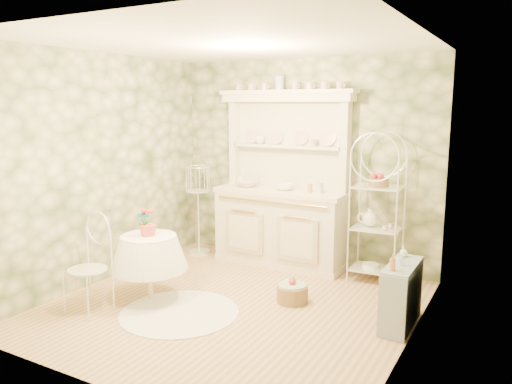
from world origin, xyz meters
The scene contains 22 objects.
floor centered at (0.00, 0.00, 0.00)m, with size 3.60×3.60×0.00m, color tan.
ceiling centered at (0.00, 0.00, 2.70)m, with size 3.60×3.60×0.00m, color white.
wall_left centered at (-1.80, 0.00, 1.35)m, with size 3.60×3.60×0.00m, color beige.
wall_right centered at (1.80, 0.00, 1.35)m, with size 3.60×3.60×0.00m, color beige.
wall_back centered at (0.00, 1.80, 1.35)m, with size 3.60×3.60×0.00m, color beige.
wall_front centered at (0.00, -1.80, 1.35)m, with size 3.60×3.60×0.00m, color beige.
kitchen_dresser centered at (-0.20, 1.52, 1.15)m, with size 1.87×0.61×2.29m, color white.
bakers_rack centered at (1.09, 1.49, 0.88)m, with size 0.55×0.39×1.76m, color white.
side_shelf centered at (1.66, 0.39, 0.32)m, with size 0.28×0.75×0.64m, color #96A0B7.
round_table centered at (-0.90, -0.27, 0.34)m, with size 0.62×0.62×0.68m, color white.
cafe_chair centered at (-1.22, -0.84, 0.42)m, with size 0.38×0.38×0.84m, color white.
birdcage_stand centered at (-1.42, 1.38, 0.74)m, with size 0.35×0.35×1.48m, color white.
floor_basket centered at (0.50, 0.41, 0.10)m, with size 0.32×0.32×0.21m, color olive.
lace_rug centered at (-0.39, -0.42, 0.01)m, with size 1.22×1.22×0.01m, color white.
bowl_floral centered at (-0.69, 1.51, 1.02)m, with size 0.29×0.29×0.07m, color white.
bowl_white centered at (-0.14, 1.51, 1.02)m, with size 0.26×0.26×0.08m, color white.
cup_left centered at (-0.60, 1.68, 1.61)m, with size 0.13×0.13×0.11m, color white.
cup_right centered at (0.18, 1.68, 1.61)m, with size 0.09×0.09×0.09m, color white.
potted_geranium centered at (-0.94, -0.29, 0.85)m, with size 0.14×0.10×0.27m, color #3F7238.
bottle_amber centered at (1.61, 0.15, 0.68)m, with size 0.06×0.06×0.15m, color #CA7B4B.
bottle_blue centered at (1.66, 0.35, 0.65)m, with size 0.04×0.04×0.10m, color #A4BADE.
bottle_glass centered at (1.61, 0.63, 0.65)m, with size 0.08×0.08×0.10m, color silver.
Camera 1 is at (2.64, -4.25, 2.11)m, focal length 35.00 mm.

